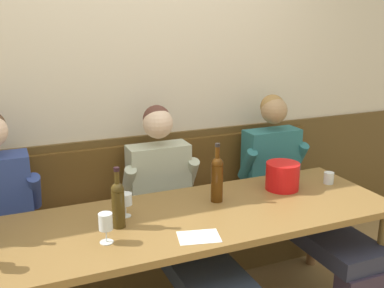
{
  "coord_description": "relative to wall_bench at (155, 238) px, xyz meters",
  "views": [
    {
      "loc": [
        -0.9,
        -1.99,
        1.81
      ],
      "look_at": [
        0.13,
        0.46,
        1.06
      ],
      "focal_mm": 42.46,
      "sensor_mm": 36.0,
      "label": 1
    }
  ],
  "objects": [
    {
      "name": "room_wall_back",
      "position": [
        0.0,
        0.26,
        1.12
      ],
      "size": [
        6.8,
        0.08,
        2.8
      ],
      "primitive_type": "cube",
      "color": "beige",
      "rests_on": "ground"
    },
    {
      "name": "wood_wainscot_panel",
      "position": [
        0.0,
        0.21,
        0.21
      ],
      "size": [
        6.8,
        0.03,
        0.99
      ],
      "primitive_type": "cube",
      "color": "brown",
      "rests_on": "ground"
    },
    {
      "name": "wall_bench",
      "position": [
        0.0,
        0.0,
        0.0
      ],
      "size": [
        2.7,
        0.42,
        0.94
      ],
      "color": "brown",
      "rests_on": "ground"
    },
    {
      "name": "dining_table",
      "position": [
        0.0,
        -0.66,
        0.38
      ],
      "size": [
        2.4,
        0.79,
        0.74
      ],
      "color": "brown",
      "rests_on": "ground"
    },
    {
      "name": "person_center_left_seat",
      "position": [
        -0.99,
        -0.34,
        0.35
      ],
      "size": [
        0.49,
        1.22,
        1.29
      ],
      "color": "#373339",
      "rests_on": "ground"
    },
    {
      "name": "person_center_right_seat",
      "position": [
        0.03,
        -0.37,
        0.32
      ],
      "size": [
        0.52,
        1.22,
        1.24
      ],
      "color": "#33282F",
      "rests_on": "ground"
    },
    {
      "name": "person_left_seat",
      "position": [
        0.93,
        -0.38,
        0.32
      ],
      "size": [
        0.53,
        1.21,
        1.26
      ],
      "color": "#33283A",
      "rests_on": "ground"
    },
    {
      "name": "ice_bucket",
      "position": [
        0.7,
        -0.52,
        0.55
      ],
      "size": [
        0.21,
        0.21,
        0.17
      ],
      "primitive_type": "cylinder",
      "color": "red",
      "rests_on": "dining_table"
    },
    {
      "name": "wine_bottle_green_tall",
      "position": [
        -0.4,
        -0.65,
        0.6
      ],
      "size": [
        0.07,
        0.07,
        0.33
      ],
      "color": "#3D2E10",
      "rests_on": "dining_table"
    },
    {
      "name": "wine_bottle_amber_mid",
      "position": [
        0.22,
        -0.54,
        0.61
      ],
      "size": [
        0.07,
        0.07,
        0.36
      ],
      "color": "#482609",
      "rests_on": "dining_table"
    },
    {
      "name": "wine_glass_near_bucket",
      "position": [
        -0.34,
        -0.53,
        0.55
      ],
      "size": [
        0.08,
        0.08,
        0.13
      ],
      "color": "silver",
      "rests_on": "dining_table"
    },
    {
      "name": "wine_glass_left_end",
      "position": [
        -0.5,
        -0.79,
        0.56
      ],
      "size": [
        0.07,
        0.07,
        0.15
      ],
      "color": "silver",
      "rests_on": "dining_table"
    },
    {
      "name": "water_tumbler_center",
      "position": [
        1.04,
        -0.56,
        0.5
      ],
      "size": [
        0.07,
        0.07,
        0.08
      ],
      "primitive_type": "cylinder",
      "color": "silver",
      "rests_on": "dining_table"
    },
    {
      "name": "water_tumbler_right",
      "position": [
        0.86,
        -0.36,
        0.51
      ],
      "size": [
        0.06,
        0.06,
        0.1
      ],
      "primitive_type": "cylinder",
      "color": "silver",
      "rests_on": "dining_table"
    },
    {
      "name": "tasting_sheet_left_guest",
      "position": [
        -0.06,
        -0.92,
        0.46
      ],
      "size": [
        0.24,
        0.19,
        0.0
      ],
      "primitive_type": "cube",
      "rotation": [
        0.0,
        0.0,
        -0.23
      ],
      "color": "white",
      "rests_on": "dining_table"
    }
  ]
}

